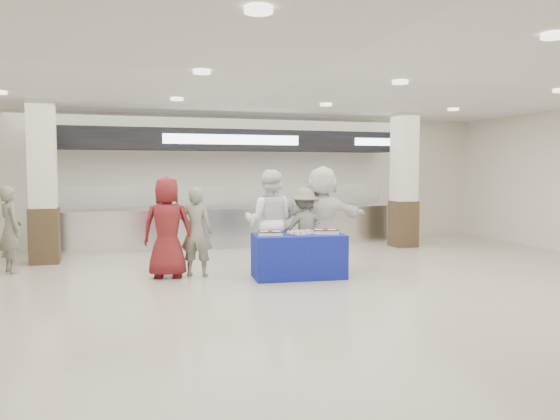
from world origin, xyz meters
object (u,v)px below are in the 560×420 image
object	(u,v)px
sheet_cake_left	(270,232)
civilian_maroon	(167,227)
sheet_cake_right	(325,231)
soldier_b	(305,229)
display_table	(299,256)
cupcake_tray	(302,233)
soldier_bg	(10,230)
soldier_a	(196,232)
chef_short	(276,224)
chef_tall	(269,221)
civilian_white	(322,218)

from	to	relation	value
sheet_cake_left	civilian_maroon	bearing A→B (deg)	160.08
civilian_maroon	sheet_cake_left	bearing A→B (deg)	175.01
sheet_cake_right	soldier_b	size ratio (longest dim) A/B	0.33
display_table	cupcake_tray	xyz separation A→B (m)	(0.05, -0.05, 0.41)
soldier_bg	sheet_cake_right	bearing A→B (deg)	-138.64
cupcake_tray	soldier_b	world-z (taller)	soldier_b
soldier_a	sheet_cake_left	bearing A→B (deg)	177.42
cupcake_tray	civilian_maroon	size ratio (longest dim) A/B	0.27
display_table	sheet_cake_right	xyz separation A→B (m)	(0.48, -0.03, 0.42)
display_table	chef_short	bearing A→B (deg)	114.69
soldier_a	chef_tall	size ratio (longest dim) A/B	0.84
chef_tall	chef_short	size ratio (longest dim) A/B	1.06
sheet_cake_right	chef_tall	size ratio (longest dim) A/B	0.27
sheet_cake_left	soldier_bg	size ratio (longest dim) A/B	0.29
civilian_maroon	soldier_a	xyz separation A→B (m)	(0.49, 0.00, -0.09)
display_table	sheet_cake_right	world-z (taller)	sheet_cake_right
civilian_maroon	soldier_b	world-z (taller)	civilian_maroon
civilian_maroon	soldier_a	bearing A→B (deg)	-165.08
cupcake_tray	chef_tall	size ratio (longest dim) A/B	0.25
sheet_cake_right	chef_short	world-z (taller)	chef_short
soldier_a	chef_short	distance (m)	1.44
chef_tall	civilian_white	xyz separation A→B (m)	(1.02, 0.00, 0.03)
soldier_a	soldier_b	bearing A→B (deg)	-155.33
sheet_cake_left	chef_tall	bearing A→B (deg)	75.81
soldier_b	sheet_cake_left	bearing A→B (deg)	41.99
soldier_a	soldier_b	size ratio (longest dim) A/B	1.02
sheet_cake_right	soldier_a	size ratio (longest dim) A/B	0.32
sheet_cake_left	cupcake_tray	xyz separation A→B (m)	(0.54, -0.09, -0.01)
soldier_a	civilian_white	xyz separation A→B (m)	(2.34, 0.00, 0.18)
display_table	soldier_bg	size ratio (longest dim) A/B	0.99
chef_tall	civilian_white	distance (m)	1.02
soldier_a	civilian_white	bearing A→B (deg)	-155.33
display_table	civilian_maroon	bearing A→B (deg)	168.89
cupcake_tray	soldier_a	xyz separation A→B (m)	(-1.71, 0.69, -0.00)
chef_short	cupcake_tray	bearing A→B (deg)	97.47
cupcake_tray	civilian_white	bearing A→B (deg)	47.55
cupcake_tray	chef_tall	bearing A→B (deg)	119.78
soldier_a	civilian_maroon	bearing A→B (deg)	24.67
sheet_cake_right	civilian_maroon	xyz separation A→B (m)	(-2.64, 0.67, 0.07)
chef_tall	soldier_bg	xyz separation A→B (m)	(-4.47, 1.27, -0.14)
sheet_cake_left	cupcake_tray	distance (m)	0.55
soldier_a	chef_short	world-z (taller)	chef_short
civilian_maroon	display_table	bearing A→B (deg)	178.39
sheet_cake_right	civilian_white	bearing A→B (deg)	73.79
civilian_white	soldier_bg	size ratio (longest dim) A/B	1.23
civilian_maroon	soldier_bg	distance (m)	2.95
chef_short	civilian_white	xyz separation A→B (m)	(0.90, 0.00, 0.09)
display_table	soldier_bg	bearing A→B (deg)	163.75
soldier_b	civilian_white	world-z (taller)	civilian_white
display_table	soldier_bg	world-z (taller)	soldier_bg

